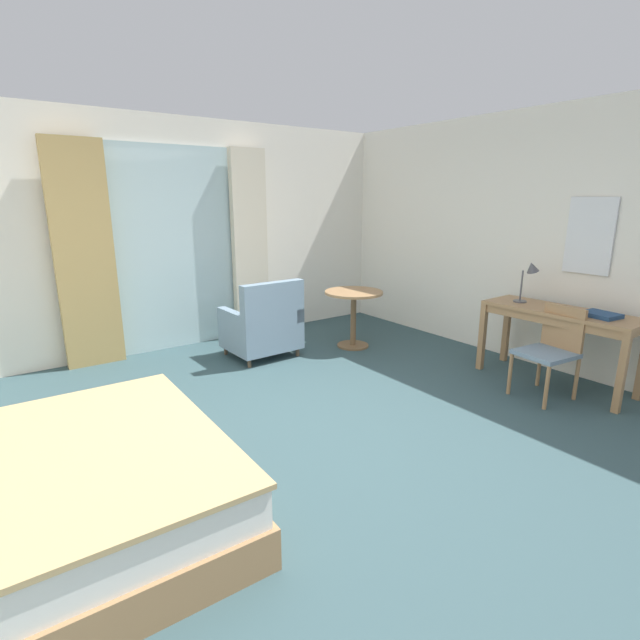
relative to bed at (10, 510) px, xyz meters
name	(u,v)px	position (x,y,z in m)	size (l,w,h in m)	color
ground	(305,444)	(1.93, 0.13, -0.31)	(6.78, 6.48, 0.10)	#334C51
wall_back	(165,236)	(1.93, 3.11, 1.11)	(6.38, 0.12, 2.75)	white
wall_right	(542,240)	(5.06, 0.13, 1.11)	(0.12, 6.08, 2.75)	white
balcony_glass_door	(173,250)	(1.98, 3.03, 0.95)	(1.54, 0.02, 2.42)	silver
curtain_panel_left	(85,257)	(0.99, 2.93, 0.95)	(0.60, 0.10, 2.42)	tan
curtain_panel_right	(250,246)	(2.97, 2.93, 0.95)	(0.47, 0.10, 2.42)	beige
bed	(10,510)	(0.00, 0.00, 0.00)	(2.13, 1.85, 0.92)	#9E754C
writing_desk	(560,319)	(4.61, -0.39, 0.41)	(0.56, 1.45, 0.77)	#9E754C
desk_chair	(552,347)	(4.26, -0.52, 0.22)	(0.51, 0.48, 0.86)	gray
desk_lamp	(530,273)	(4.67, 0.01, 0.80)	(0.25, 0.17, 0.44)	#4C4C51
closed_book	(601,315)	(4.61, -0.75, 0.52)	(0.24, 0.29, 0.04)	navy
armchair_by_window	(263,327)	(2.64, 2.05, 0.10)	(0.79, 0.71, 0.92)	gray
round_cafe_table	(354,306)	(3.75, 1.73, 0.27)	(0.71, 0.71, 0.71)	#9E754C
wall_mirror	(590,236)	(4.98, -0.39, 1.20)	(0.02, 0.45, 0.75)	silver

